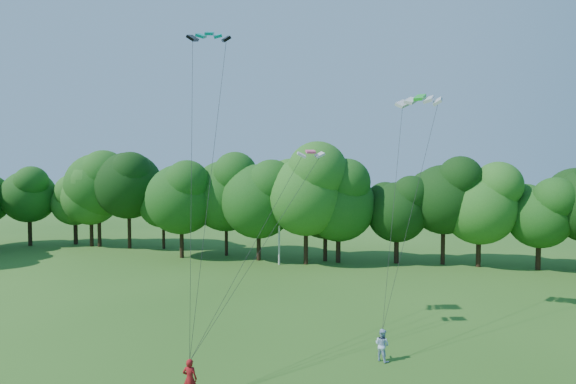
# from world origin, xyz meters

# --- Properties ---
(utility_pole) EXTENTS (1.59, 0.77, 8.54)m
(utility_pole) POSITION_xyz_m (-4.04, 32.41, 4.38)
(utility_pole) COLOR beige
(utility_pole) RESTS_ON ground
(kite_flyer_left) EXTENTS (0.72, 0.51, 1.85)m
(kite_flyer_left) POSITION_xyz_m (-0.05, 3.71, 0.93)
(kite_flyer_left) COLOR maroon
(kite_flyer_left) RESTS_ON ground
(kite_flyer_right) EXTENTS (1.07, 1.01, 1.75)m
(kite_flyer_right) POSITION_xyz_m (8.13, 10.09, 0.87)
(kite_flyer_right) COLOR #ACC5EE
(kite_flyer_right) RESTS_ON ground
(kite_teal) EXTENTS (2.73, 1.89, 0.52)m
(kite_teal) POSITION_xyz_m (-2.32, 11.09, 18.57)
(kite_teal) COLOR #049190
(kite_teal) RESTS_ON ground
(kite_green) EXTENTS (3.12, 1.97, 0.62)m
(kite_green) POSITION_xyz_m (10.09, 17.11, 15.17)
(kite_green) COLOR green
(kite_green) RESTS_ON ground
(kite_pink) EXTENTS (1.82, 1.31, 0.27)m
(kite_pink) POSITION_xyz_m (3.68, 12.24, 11.44)
(kite_pink) COLOR #FF467E
(kite_pink) RESTS_ON ground
(tree_back_west) EXTENTS (9.48, 9.48, 13.79)m
(tree_back_west) POSITION_xyz_m (-30.63, 37.32, 8.61)
(tree_back_west) COLOR #311C13
(tree_back_west) RESTS_ON ground
(tree_back_center) EXTENTS (8.88, 8.88, 12.92)m
(tree_back_center) POSITION_xyz_m (0.46, 35.71, 8.07)
(tree_back_center) COLOR black
(tree_back_center) RESTS_ON ground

